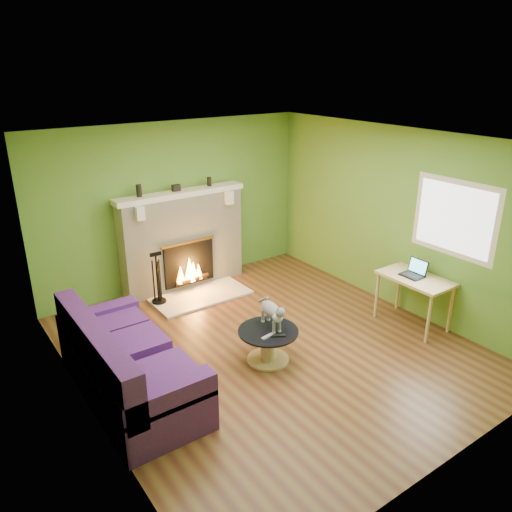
{
  "coord_description": "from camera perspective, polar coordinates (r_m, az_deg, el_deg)",
  "views": [
    {
      "loc": [
        -3.34,
        -4.4,
        3.41
      ],
      "look_at": [
        0.06,
        0.4,
        1.11
      ],
      "focal_mm": 35.0,
      "sensor_mm": 36.0,
      "label": 1
    }
  ],
  "objects": [
    {
      "name": "coffee_table",
      "position": [
        6.11,
        1.39,
        -9.92
      ],
      "size": [
        0.73,
        0.73,
        0.41
      ],
      "color": "tan",
      "rests_on": "floor"
    },
    {
      "name": "desk",
      "position": [
        7.06,
        17.72,
        -2.96
      ],
      "size": [
        0.56,
        0.97,
        0.71
      ],
      "color": "tan",
      "rests_on": "floor"
    },
    {
      "name": "mantel_box",
      "position": [
        7.69,
        -9.12,
        7.7
      ],
      "size": [
        0.12,
        0.08,
        0.1
      ],
      "primitive_type": "cube",
      "color": "black",
      "rests_on": "mantel"
    },
    {
      "name": "hearth",
      "position": [
        7.82,
        -6.33,
        -4.53
      ],
      "size": [
        1.5,
        0.75,
        0.03
      ],
      "primitive_type": "cube",
      "color": "beige",
      "rests_on": "floor"
    },
    {
      "name": "fire_tools",
      "position": [
        7.52,
        -11.21,
        -2.42
      ],
      "size": [
        0.21,
        0.21,
        0.8
      ],
      "primitive_type": null,
      "color": "black",
      "rests_on": "hearth"
    },
    {
      "name": "window_pane",
      "position": [
        6.84,
        21.71,
        4.02
      ],
      "size": [
        0.0,
        1.06,
        1.06
      ],
      "primitive_type": "plane",
      "rotation": [
        1.57,
        0.0,
        -1.57
      ],
      "color": "white",
      "rests_on": "wall_right"
    },
    {
      "name": "mantel_vase_left",
      "position": [
        7.45,
        -13.23,
        7.28
      ],
      "size": [
        0.08,
        0.08,
        0.18
      ],
      "primitive_type": "cylinder",
      "color": "black",
      "rests_on": "mantel"
    },
    {
      "name": "laptop",
      "position": [
        6.99,
        17.48,
        -1.39
      ],
      "size": [
        0.26,
        0.3,
        0.22
      ],
      "primitive_type": null,
      "rotation": [
        0.0,
        0.0,
        -0.0
      ],
      "color": "black",
      "rests_on": "desk"
    },
    {
      "name": "remote_silver",
      "position": [
        5.89,
        1.32,
        -9.17
      ],
      "size": [
        0.17,
        0.07,
        0.02
      ],
      "primitive_type": "cube",
      "rotation": [
        0.0,
        0.0,
        0.15
      ],
      "color": "gray",
      "rests_on": "coffee_table"
    },
    {
      "name": "floor",
      "position": [
        6.49,
        1.62,
        -10.36
      ],
      "size": [
        5.0,
        5.0,
        0.0
      ],
      "primitive_type": "plane",
      "color": "#522917",
      "rests_on": "ground"
    },
    {
      "name": "wall_front",
      "position": [
        4.38,
        22.07,
        -9.2
      ],
      "size": [
        5.0,
        0.0,
        5.0
      ],
      "primitive_type": "plane",
      "rotation": [
        -1.57,
        0.0,
        0.0
      ],
      "color": "#55842B",
      "rests_on": "floor"
    },
    {
      "name": "sofa",
      "position": [
        5.65,
        -14.72,
        -12.1
      ],
      "size": [
        0.95,
        2.09,
        0.94
      ],
      "color": "#46175A",
      "rests_on": "floor"
    },
    {
      "name": "mantel",
      "position": [
        7.71,
        -8.61,
        7.08
      ],
      "size": [
        2.1,
        0.28,
        0.08
      ],
      "primitive_type": "cube",
      "color": "silver",
      "rests_on": "fireplace"
    },
    {
      "name": "cat",
      "position": [
        6.01,
        1.75,
        -6.52
      ],
      "size": [
        0.33,
        0.63,
        0.38
      ],
      "primitive_type": null,
      "rotation": [
        0.0,
        0.0,
        -0.19
      ],
      "color": "slate",
      "rests_on": "coffee_table"
    },
    {
      "name": "ceiling",
      "position": [
        5.58,
        1.9,
        12.99
      ],
      "size": [
        5.0,
        5.0,
        0.0
      ],
      "primitive_type": "plane",
      "rotation": [
        3.14,
        0.0,
        0.0
      ],
      "color": "white",
      "rests_on": "wall_back"
    },
    {
      "name": "fireplace",
      "position": [
        7.95,
        -8.38,
        1.74
      ],
      "size": [
        2.1,
        0.46,
        1.58
      ],
      "color": "beige",
      "rests_on": "floor"
    },
    {
      "name": "mantel_vase_right",
      "position": [
        7.95,
        -5.37,
        8.47
      ],
      "size": [
        0.07,
        0.07,
        0.14
      ],
      "primitive_type": "cylinder",
      "color": "black",
      "rests_on": "mantel"
    },
    {
      "name": "wall_right",
      "position": [
        7.42,
        15.82,
        4.0
      ],
      "size": [
        0.0,
        5.0,
        5.0
      ],
      "primitive_type": "plane",
      "rotation": [
        1.57,
        0.0,
        -1.57
      ],
      "color": "#55842B",
      "rests_on": "floor"
    },
    {
      "name": "wall_left",
      "position": [
        5.0,
        -19.41,
        -4.94
      ],
      "size": [
        0.0,
        5.0,
        5.0
      ],
      "primitive_type": "plane",
      "rotation": [
        1.57,
        0.0,
        1.57
      ],
      "color": "#55842B",
      "rests_on": "floor"
    },
    {
      "name": "window_frame",
      "position": [
        6.84,
        21.75,
        4.03
      ],
      "size": [
        0.0,
        1.2,
        1.2
      ],
      "primitive_type": "plane",
      "rotation": [
        1.57,
        0.0,
        -1.57
      ],
      "color": "silver",
      "rests_on": "wall_right"
    },
    {
      "name": "remote_black",
      "position": [
        5.91,
        2.61,
        -9.08
      ],
      "size": [
        0.16,
        0.12,
        0.02
      ],
      "primitive_type": "cube",
      "rotation": [
        0.0,
        0.0,
        -0.51
      ],
      "color": "black",
      "rests_on": "coffee_table"
    },
    {
      "name": "wall_back",
      "position": [
        7.95,
        -9.2,
        5.68
      ],
      "size": [
        5.0,
        0.0,
        5.0
      ],
      "primitive_type": "plane",
      "rotation": [
        1.57,
        0.0,
        0.0
      ],
      "color": "#55842B",
      "rests_on": "floor"
    }
  ]
}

